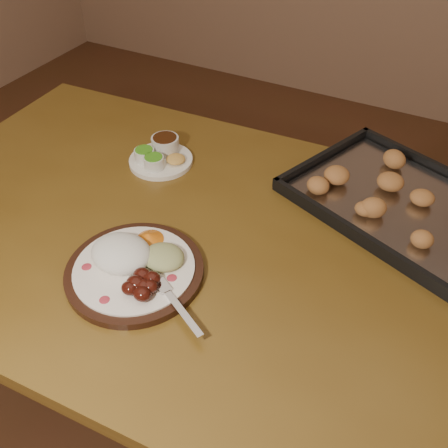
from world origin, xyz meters
The scene contains 5 objects.
ground centered at (0.00, 0.00, 0.00)m, with size 4.00×4.00×0.00m, color #542D1D.
dining_table centered at (0.27, -0.19, 0.65)m, with size 1.54×0.96×0.75m.
dinner_plate centered at (0.20, -0.35, 0.77)m, with size 0.34×0.27×0.06m.
condiment_saucer centered at (0.03, 0.00, 0.77)m, with size 0.16×0.16×0.05m.
baking_tray centered at (0.63, 0.10, 0.77)m, with size 0.58×0.51×0.05m.
Camera 1 is at (0.67, -0.87, 1.48)m, focal length 40.00 mm.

